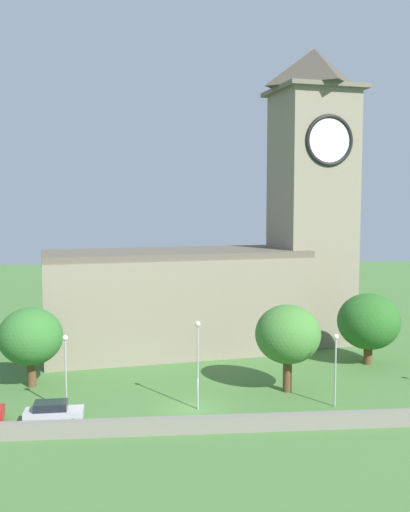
{
  "coord_description": "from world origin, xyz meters",
  "views": [
    {
      "loc": [
        -3.22,
        -47.29,
        16.83
      ],
      "look_at": [
        1.84,
        7.85,
        11.75
      ],
      "focal_mm": 42.27,
      "sensor_mm": 36.0,
      "label": 1
    }
  ],
  "objects_px": {
    "tree_riverside_west": "(288,335)",
    "streetlamp_central": "(198,351)",
    "church": "(231,258)",
    "tree_by_tower": "(31,337)",
    "streetlamp_west_mid": "(66,360)",
    "streetlamp_east_mid": "(336,357)",
    "car_silver": "(53,412)",
    "tree_churchyard": "(369,322)"
  },
  "relations": [
    {
      "from": "streetlamp_central",
      "to": "tree_by_tower",
      "type": "height_order",
      "value": "streetlamp_central"
    },
    {
      "from": "streetlamp_central",
      "to": "car_silver",
      "type": "bearing_deg",
      "value": -169.09
    },
    {
      "from": "tree_by_tower",
      "to": "tree_riverside_west",
      "type": "bearing_deg",
      "value": -8.94
    },
    {
      "from": "streetlamp_central",
      "to": "tree_riverside_west",
      "type": "height_order",
      "value": "tree_riverside_west"
    },
    {
      "from": "car_silver",
      "to": "tree_riverside_west",
      "type": "distance_m",
      "value": 20.76
    },
    {
      "from": "streetlamp_central",
      "to": "streetlamp_east_mid",
      "type": "height_order",
      "value": "streetlamp_central"
    },
    {
      "from": "car_silver",
      "to": "tree_churchyard",
      "type": "xyz_separation_m",
      "value": [
        29.78,
        14.03,
        3.6
      ]
    },
    {
      "from": "tree_riverside_west",
      "to": "streetlamp_east_mid",
      "type": "bearing_deg",
      "value": -54.52
    },
    {
      "from": "streetlamp_central",
      "to": "tree_riverside_west",
      "type": "xyz_separation_m",
      "value": [
        8.25,
        3.77,
        0.32
      ]
    },
    {
      "from": "streetlamp_central",
      "to": "streetlamp_east_mid",
      "type": "relative_size",
      "value": 1.2
    },
    {
      "from": "streetlamp_west_mid",
      "to": "streetlamp_east_mid",
      "type": "height_order",
      "value": "streetlamp_west_mid"
    },
    {
      "from": "streetlamp_west_mid",
      "to": "tree_by_tower",
      "type": "bearing_deg",
      "value": 120.02
    },
    {
      "from": "church",
      "to": "streetlamp_west_mid",
      "type": "height_order",
      "value": "church"
    },
    {
      "from": "church",
      "to": "streetlamp_west_mid",
      "type": "distance_m",
      "value": 26.83
    },
    {
      "from": "tree_riverside_west",
      "to": "tree_by_tower",
      "type": "distance_m",
      "value": 23.12
    },
    {
      "from": "streetlamp_east_mid",
      "to": "tree_by_tower",
      "type": "height_order",
      "value": "tree_by_tower"
    },
    {
      "from": "streetlamp_central",
      "to": "streetlamp_east_mid",
      "type": "distance_m",
      "value": 11.28
    },
    {
      "from": "streetlamp_west_mid",
      "to": "streetlamp_central",
      "type": "xyz_separation_m",
      "value": [
        10.52,
        -0.34,
        0.57
      ]
    },
    {
      "from": "tree_churchyard",
      "to": "streetlamp_west_mid",
      "type": "bearing_deg",
      "value": -158.41
    },
    {
      "from": "streetlamp_west_mid",
      "to": "streetlamp_central",
      "type": "distance_m",
      "value": 10.55
    },
    {
      "from": "streetlamp_west_mid",
      "to": "tree_riverside_west",
      "type": "xyz_separation_m",
      "value": [
        18.77,
        3.43,
        0.89
      ]
    },
    {
      "from": "streetlamp_east_mid",
      "to": "tree_by_tower",
      "type": "distance_m",
      "value": 26.98
    },
    {
      "from": "church",
      "to": "tree_by_tower",
      "type": "relative_size",
      "value": 5.15
    },
    {
      "from": "streetlamp_west_mid",
      "to": "tree_churchyard",
      "type": "distance_m",
      "value": 31.32
    },
    {
      "from": "streetlamp_east_mid",
      "to": "tree_riverside_west",
      "type": "relative_size",
      "value": 0.78
    },
    {
      "from": "streetlamp_central",
      "to": "tree_churchyard",
      "type": "relative_size",
      "value": 0.98
    },
    {
      "from": "streetlamp_central",
      "to": "tree_by_tower",
      "type": "xyz_separation_m",
      "value": [
        -14.58,
        7.36,
        -0.22
      ]
    },
    {
      "from": "car_silver",
      "to": "tree_churchyard",
      "type": "relative_size",
      "value": 0.61
    },
    {
      "from": "tree_riverside_west",
      "to": "streetlamp_central",
      "type": "bearing_deg",
      "value": -155.43
    },
    {
      "from": "church",
      "to": "streetlamp_central",
      "type": "relative_size",
      "value": 5.14
    },
    {
      "from": "tree_churchyard",
      "to": "church",
      "type": "bearing_deg",
      "value": 145.17
    },
    {
      "from": "tree_churchyard",
      "to": "streetlamp_central",
      "type": "bearing_deg",
      "value": -147.45
    },
    {
      "from": "streetlamp_east_mid",
      "to": "tree_by_tower",
      "type": "relative_size",
      "value": 0.84
    },
    {
      "from": "church",
      "to": "tree_riverside_west",
      "type": "distance_m",
      "value": 18.18
    },
    {
      "from": "tree_churchyard",
      "to": "tree_riverside_west",
      "type": "xyz_separation_m",
      "value": [
        -10.35,
        -8.1,
        0.67
      ]
    },
    {
      "from": "church",
      "to": "tree_by_tower",
      "type": "bearing_deg",
      "value": -145.88
    },
    {
      "from": "church",
      "to": "car_silver",
      "type": "xyz_separation_m",
      "value": [
        -16.69,
        -23.13,
        -9.47
      ]
    },
    {
      "from": "streetlamp_west_mid",
      "to": "streetlamp_central",
      "type": "height_order",
      "value": "streetlamp_central"
    },
    {
      "from": "church",
      "to": "tree_riverside_west",
      "type": "xyz_separation_m",
      "value": [
        2.74,
        -17.2,
        -5.2
      ]
    },
    {
      "from": "streetlamp_east_mid",
      "to": "streetlamp_central",
      "type": "bearing_deg",
      "value": 177.78
    },
    {
      "from": "streetlamp_west_mid",
      "to": "streetlamp_east_mid",
      "type": "relative_size",
      "value": 1.03
    },
    {
      "from": "streetlamp_west_mid",
      "to": "tree_by_tower",
      "type": "relative_size",
      "value": 0.86
    }
  ]
}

